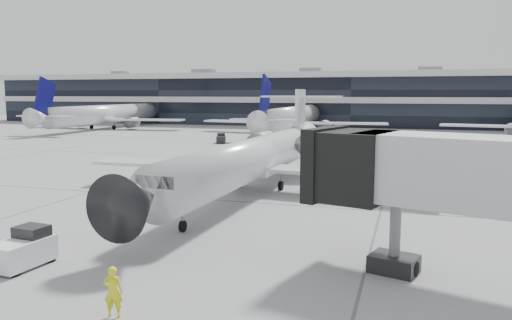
% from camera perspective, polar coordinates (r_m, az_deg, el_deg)
% --- Properties ---
extents(ground, '(220.00, 220.00, 0.00)m').
position_cam_1_polar(ground, '(32.58, -3.84, -4.64)').
color(ground, gray).
rests_on(ground, ground).
extents(terminal, '(170.00, 22.00, 10.00)m').
position_cam_1_polar(terminal, '(112.29, 11.42, 6.55)').
color(terminal, black).
rests_on(terminal, ground).
extents(bg_jet_left, '(32.00, 40.00, 9.60)m').
position_cam_1_polar(bg_jet_left, '(102.03, -16.48, 3.47)').
color(bg_jet_left, silver).
rests_on(bg_jet_left, ground).
extents(bg_jet_center, '(32.00, 40.00, 9.60)m').
position_cam_1_polar(bg_jet_center, '(87.18, 4.25, 3.10)').
color(bg_jet_center, silver).
rests_on(bg_jet_center, ground).
extents(regional_jet, '(25.25, 31.47, 7.27)m').
position_cam_1_polar(regional_jet, '(34.94, -0.14, 0.35)').
color(regional_jet, silver).
rests_on(regional_jet, ground).
extents(ramp_worker, '(0.68, 0.54, 1.64)m').
position_cam_1_polar(ramp_worker, '(16.63, -16.01, -14.25)').
color(ramp_worker, yellow).
rests_on(ramp_worker, ground).
extents(baggage_tug, '(1.68, 2.57, 1.56)m').
position_cam_1_polar(baggage_tug, '(22.40, -25.06, -9.26)').
color(baggage_tug, white).
rests_on(baggage_tug, ground).
extents(traffic_cone, '(0.41, 0.41, 0.53)m').
position_cam_1_polar(traffic_cone, '(41.46, -5.64, -1.64)').
color(traffic_cone, orange).
rests_on(traffic_cone, ground).
extents(far_tug, '(1.87, 2.41, 1.35)m').
position_cam_1_polar(far_tug, '(69.58, -4.01, 2.44)').
color(far_tug, black).
rests_on(far_tug, ground).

